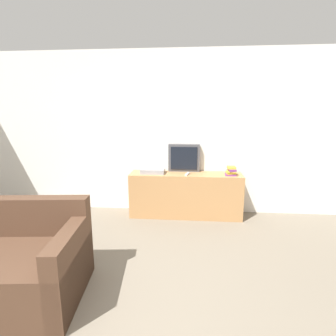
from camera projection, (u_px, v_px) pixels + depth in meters
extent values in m
cube|color=white|center=(145.00, 133.00, 4.30)|extent=(9.00, 0.06, 2.60)
cube|color=tan|center=(186.00, 195.00, 4.17)|extent=(1.75, 0.43, 0.69)
cube|color=#4C4C51|center=(184.00, 158.00, 4.23)|extent=(0.50, 0.08, 0.44)
cube|color=black|center=(184.00, 158.00, 4.19)|extent=(0.42, 0.01, 0.36)
cube|color=#4C3323|center=(72.00, 264.00, 2.28)|extent=(0.24, 0.89, 0.66)
cube|color=#7A3884|center=(230.00, 174.00, 4.01)|extent=(0.17, 0.18, 0.03)
cube|color=gold|center=(231.00, 173.00, 3.99)|extent=(0.15, 0.15, 0.03)
cube|color=gold|center=(231.00, 171.00, 3.99)|extent=(0.16, 0.20, 0.02)
cube|color=#7A3884|center=(232.00, 170.00, 3.98)|extent=(0.12, 0.20, 0.03)
cube|color=gold|center=(231.00, 168.00, 3.98)|extent=(0.12, 0.15, 0.03)
cube|color=#B7B7B7|center=(187.00, 174.00, 4.02)|extent=(0.08, 0.19, 0.02)
cube|color=#99999E|center=(153.00, 171.00, 4.14)|extent=(0.37, 0.24, 0.07)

